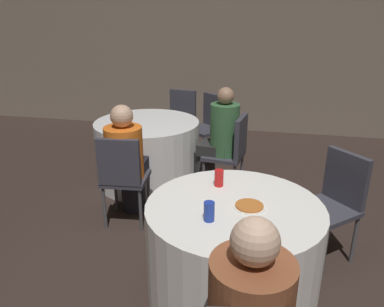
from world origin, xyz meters
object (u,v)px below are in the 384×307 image
(chair_far_northeast, at_px, (210,122))
(soda_can_red, at_px, (219,178))
(chair_far_east, at_px, (232,148))
(soda_can_blue, at_px, (209,211))
(chair_far_south, at_px, (123,173))
(person_green_jacket, at_px, (217,142))
(table_near, at_px, (233,253))
(chair_far_north, at_px, (181,116))
(person_orange_shirt, at_px, (127,161))
(table_far, at_px, (148,152))
(pizza_plate_near, at_px, (249,206))
(chair_near_northeast, at_px, (336,196))

(chair_far_northeast, height_order, soda_can_red, chair_far_northeast)
(chair_far_east, bearing_deg, soda_can_blue, -169.93)
(chair_far_south, bearing_deg, soda_can_red, -32.31)
(person_green_jacket, bearing_deg, soda_can_blue, -164.89)
(table_near, height_order, chair_far_east, chair_far_east)
(chair_far_north, relative_size, person_green_jacket, 0.75)
(chair_far_east, relative_size, person_green_jacket, 0.75)
(person_orange_shirt, bearing_deg, chair_far_south, -90.00)
(table_far, height_order, pizza_plate_near, pizza_plate_near)
(table_near, relative_size, chair_far_northeast, 1.31)
(chair_far_south, height_order, chair_far_east, same)
(chair_far_north, relative_size, person_orange_shirt, 0.78)
(chair_far_northeast, xyz_separation_m, pizza_plate_near, (0.67, -2.58, 0.20))
(chair_far_north, bearing_deg, chair_near_northeast, 139.14)
(chair_far_south, distance_m, chair_far_northeast, 1.89)
(pizza_plate_near, xyz_separation_m, soda_can_red, (-0.24, 0.27, 0.05))
(table_far, xyz_separation_m, soda_can_blue, (1.04, -1.97, 0.43))
(table_near, bearing_deg, soda_can_red, 117.73)
(chair_far_north, height_order, person_orange_shirt, person_orange_shirt)
(soda_can_red, bearing_deg, chair_far_east, 91.55)
(chair_far_northeast, bearing_deg, soda_can_blue, 135.33)
(table_near, height_order, soda_can_blue, soda_can_blue)
(chair_far_northeast, relative_size, pizza_plate_near, 4.26)
(chair_near_northeast, relative_size, chair_far_northeast, 1.00)
(person_orange_shirt, relative_size, soda_can_blue, 9.45)
(chair_far_east, distance_m, soda_can_red, 1.36)
(person_orange_shirt, bearing_deg, soda_can_red, -39.06)
(person_green_jacket, bearing_deg, table_near, -159.45)
(chair_far_north, bearing_deg, soda_can_blue, 115.61)
(table_far, xyz_separation_m, chair_far_northeast, (0.60, 0.81, 0.18))
(table_far, xyz_separation_m, person_green_jacket, (0.84, -0.13, 0.23))
(chair_far_north, xyz_separation_m, chair_far_northeast, (0.44, -0.18, 0.00))
(chair_far_northeast, relative_size, person_green_jacket, 0.75)
(soda_can_blue, bearing_deg, table_near, 57.63)
(pizza_plate_near, height_order, soda_can_red, soda_can_red)
(soda_can_blue, bearing_deg, soda_can_red, 90.92)
(table_far, relative_size, pizza_plate_near, 5.71)
(table_near, bearing_deg, chair_far_east, 96.36)
(pizza_plate_near, bearing_deg, chair_far_north, 111.96)
(pizza_plate_near, distance_m, soda_can_blue, 0.32)
(chair_far_east, bearing_deg, chair_far_north, 44.82)
(pizza_plate_near, height_order, soda_can_blue, soda_can_blue)
(chair_far_north, xyz_separation_m, person_orange_shirt, (-0.08, -1.84, 0.05))
(chair_far_south, bearing_deg, table_far, 90.00)
(chair_far_east, distance_m, chair_far_northeast, 1.05)
(chair_near_northeast, height_order, person_green_jacket, person_green_jacket)
(chair_far_northeast, bearing_deg, chair_near_northeast, 160.98)
(chair_far_north, xyz_separation_m, soda_can_red, (0.88, -2.49, 0.25))
(table_far, xyz_separation_m, pizza_plate_near, (1.27, -1.76, 0.38))
(chair_far_east, xyz_separation_m, chair_far_northeast, (-0.40, 0.97, 0.00))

